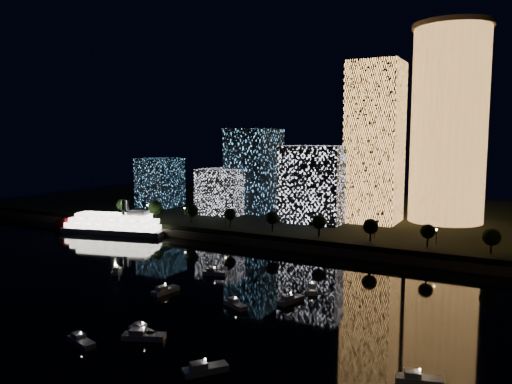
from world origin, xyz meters
TOP-DOWN VIEW (x-y plane):
  - ground at (0.00, 0.00)m, footprint 520.00×520.00m
  - far_bank at (0.00, 160.00)m, footprint 420.00×160.00m
  - seawall at (0.00, 82.00)m, footprint 420.00×6.00m
  - tower_cylindrical at (27.80, 145.95)m, footprint 34.00×34.00m
  - tower_rectangular at (-0.67, 130.50)m, footprint 22.15×22.15m
  - midrise_blocks at (-59.47, 124.74)m, footprint 114.47×39.34m
  - riverboat at (-103.37, 72.27)m, footprint 52.48×21.98m
  - motorboats at (-4.02, 6.12)m, footprint 104.58×63.00m
  - esplanade_trees at (-36.55, 88.00)m, footprint 165.93×6.62m
  - street_lamps at (-34.00, 94.00)m, footprint 132.70×0.70m

SIDE VIEW (x-z plane):
  - ground at x=0.00m, z-range 0.00..0.00m
  - motorboats at x=-4.02m, z-range -0.58..2.20m
  - seawall at x=0.00m, z-range 0.00..3.00m
  - far_bank at x=0.00m, z-range 0.00..5.00m
  - riverboat at x=-103.37m, z-range -3.78..11.74m
  - street_lamps at x=-34.00m, z-range 6.20..11.85m
  - esplanade_trees at x=-36.55m, z-range 6.06..14.87m
  - midrise_blocks at x=-59.47m, z-range 0.98..42.91m
  - tower_rectangular at x=-0.67m, z-range 5.00..75.47m
  - tower_cylindrical at x=27.80m, z-range 5.13..91.65m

